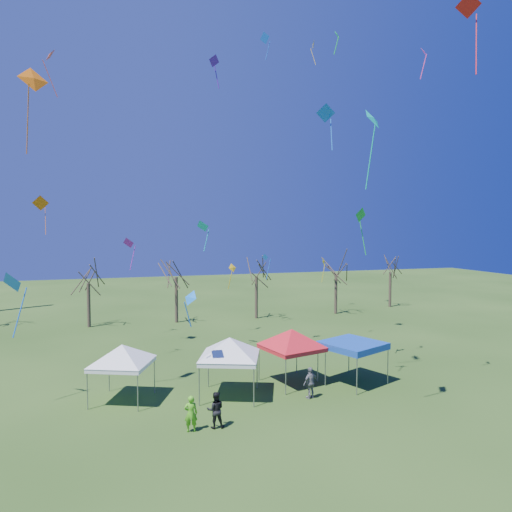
{
  "coord_description": "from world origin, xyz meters",
  "views": [
    {
      "loc": [
        -8.1,
        -21.9,
        9.54
      ],
      "look_at": [
        -0.46,
        3.0,
        7.97
      ],
      "focal_mm": 32.0,
      "sensor_mm": 36.0,
      "label": 1
    }
  ],
  "objects_px": {
    "tent_blue": "(353,345)",
    "tree_3": "(256,261)",
    "person_dark": "(216,410)",
    "person_green": "(191,414)",
    "tent_white_mid": "(230,341)",
    "tent_red": "(292,333)",
    "tree_2": "(176,261)",
    "tree_1": "(88,268)",
    "tree_5": "(391,260)",
    "person_grey": "(311,383)",
    "tent_white_west": "(122,348)",
    "tree_4": "(336,260)"
  },
  "relations": [
    {
      "from": "tree_1",
      "to": "person_dark",
      "type": "relative_size",
      "value": 4.32
    },
    {
      "from": "tree_2",
      "to": "tree_4",
      "type": "height_order",
      "value": "tree_2"
    },
    {
      "from": "tent_red",
      "to": "tree_3",
      "type": "bearing_deg",
      "value": 78.97
    },
    {
      "from": "tree_3",
      "to": "person_dark",
      "type": "relative_size",
      "value": 4.53
    },
    {
      "from": "tent_blue",
      "to": "person_dark",
      "type": "distance_m",
      "value": 10.29
    },
    {
      "from": "tree_4",
      "to": "person_dark",
      "type": "xyz_separation_m",
      "value": [
        -19.06,
        -24.94,
        -5.19
      ]
    },
    {
      "from": "person_dark",
      "to": "tree_3",
      "type": "bearing_deg",
      "value": -102.66
    },
    {
      "from": "tree_4",
      "to": "person_grey",
      "type": "distance_m",
      "value": 26.81
    },
    {
      "from": "tent_white_west",
      "to": "tent_red",
      "type": "xyz_separation_m",
      "value": [
        10.02,
        -0.04,
        0.2
      ]
    },
    {
      "from": "tree_3",
      "to": "tree_5",
      "type": "height_order",
      "value": "tree_3"
    },
    {
      "from": "person_dark",
      "to": "person_green",
      "type": "bearing_deg",
      "value": 11.82
    },
    {
      "from": "tent_red",
      "to": "person_green",
      "type": "xyz_separation_m",
      "value": [
        -7.0,
        -4.89,
        -2.29
      ]
    },
    {
      "from": "tree_1",
      "to": "person_dark",
      "type": "bearing_deg",
      "value": -74.57
    },
    {
      "from": "tree_1",
      "to": "tent_blue",
      "type": "xyz_separation_m",
      "value": [
        16.51,
        -21.79,
        -3.45
      ]
    },
    {
      "from": "tree_2",
      "to": "tent_blue",
      "type": "height_order",
      "value": "tree_2"
    },
    {
      "from": "tree_3",
      "to": "person_green",
      "type": "bearing_deg",
      "value": -113.57
    },
    {
      "from": "tent_red",
      "to": "tree_2",
      "type": "bearing_deg",
      "value": 102.3
    },
    {
      "from": "tree_1",
      "to": "person_dark",
      "type": "height_order",
      "value": "tree_1"
    },
    {
      "from": "tent_white_west",
      "to": "tent_white_mid",
      "type": "bearing_deg",
      "value": -10.78
    },
    {
      "from": "tent_red",
      "to": "tent_blue",
      "type": "xyz_separation_m",
      "value": [
        3.64,
        -1.03,
        -0.81
      ]
    },
    {
      "from": "tent_blue",
      "to": "person_green",
      "type": "distance_m",
      "value": 11.42
    },
    {
      "from": "tree_2",
      "to": "tent_white_mid",
      "type": "relative_size",
      "value": 1.96
    },
    {
      "from": "tree_5",
      "to": "tent_red",
      "type": "height_order",
      "value": "tree_5"
    },
    {
      "from": "tree_4",
      "to": "person_green",
      "type": "xyz_separation_m",
      "value": [
        -20.25,
        -25.01,
        -5.2
      ]
    },
    {
      "from": "tent_white_west",
      "to": "tent_blue",
      "type": "distance_m",
      "value": 13.71
    },
    {
      "from": "tent_white_west",
      "to": "person_green",
      "type": "bearing_deg",
      "value": -58.57
    },
    {
      "from": "tree_3",
      "to": "tent_blue",
      "type": "relative_size",
      "value": 1.87
    },
    {
      "from": "tent_red",
      "to": "person_dark",
      "type": "bearing_deg",
      "value": -140.26
    },
    {
      "from": "person_grey",
      "to": "person_green",
      "type": "distance_m",
      "value": 7.44
    },
    {
      "from": "person_grey",
      "to": "person_dark",
      "type": "distance_m",
      "value": 6.29
    },
    {
      "from": "tree_4",
      "to": "tent_red",
      "type": "bearing_deg",
      "value": -123.38
    },
    {
      "from": "tree_4",
      "to": "tent_white_west",
      "type": "relative_size",
      "value": 2.06
    },
    {
      "from": "tent_blue",
      "to": "person_dark",
      "type": "xyz_separation_m",
      "value": [
        -9.45,
        -3.8,
        -1.46
      ]
    },
    {
      "from": "tent_blue",
      "to": "tree_3",
      "type": "bearing_deg",
      "value": 89.22
    },
    {
      "from": "tent_white_mid",
      "to": "tent_red",
      "type": "xyz_separation_m",
      "value": [
        4.19,
        1.07,
        -0.02
      ]
    },
    {
      "from": "tree_1",
      "to": "tree_5",
      "type": "relative_size",
      "value": 1.01
    },
    {
      "from": "tree_2",
      "to": "tent_red",
      "type": "height_order",
      "value": "tree_2"
    },
    {
      "from": "tent_white_west",
      "to": "person_dark",
      "type": "relative_size",
      "value": 2.2
    },
    {
      "from": "person_dark",
      "to": "person_green",
      "type": "xyz_separation_m",
      "value": [
        -1.19,
        -0.07,
        -0.01
      ]
    },
    {
      "from": "tent_red",
      "to": "person_grey",
      "type": "bearing_deg",
      "value": -87.88
    },
    {
      "from": "person_grey",
      "to": "person_green",
      "type": "relative_size",
      "value": 1.03
    },
    {
      "from": "tent_red",
      "to": "person_dark",
      "type": "height_order",
      "value": "tent_red"
    },
    {
      "from": "tree_4",
      "to": "person_green",
      "type": "bearing_deg",
      "value": -129.0
    },
    {
      "from": "tent_blue",
      "to": "tree_2",
      "type": "bearing_deg",
      "value": 110.65
    },
    {
      "from": "tree_2",
      "to": "person_green",
      "type": "relative_size",
      "value": 4.76
    },
    {
      "from": "tent_blue",
      "to": "person_dark",
      "type": "height_order",
      "value": "tent_blue"
    },
    {
      "from": "person_green",
      "to": "tent_white_mid",
      "type": "bearing_deg",
      "value": -119.77
    },
    {
      "from": "person_green",
      "to": "tent_blue",
      "type": "bearing_deg",
      "value": -153.47
    },
    {
      "from": "tent_white_mid",
      "to": "tent_white_west",
      "type": "bearing_deg",
      "value": 169.22
    },
    {
      "from": "tree_1",
      "to": "tent_blue",
      "type": "distance_m",
      "value": 27.56
    }
  ]
}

